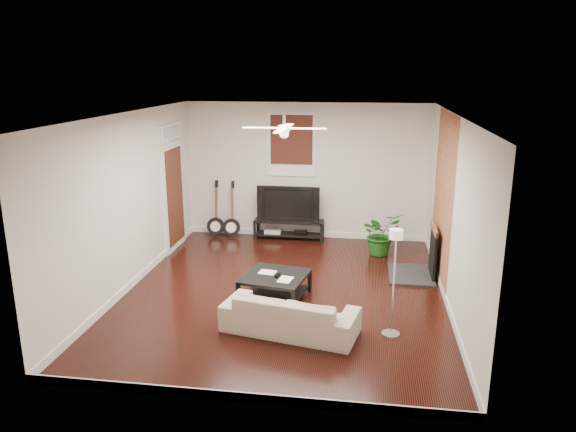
# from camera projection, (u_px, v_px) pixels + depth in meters

# --- Properties ---
(room) EXTENTS (5.01, 6.01, 2.81)m
(room) POSITION_uv_depth(u_px,v_px,m) (284.00, 207.00, 8.27)
(room) COLOR black
(room) RESTS_ON ground
(brick_accent) EXTENTS (0.02, 2.20, 2.80)m
(brick_accent) POSITION_uv_depth(u_px,v_px,m) (443.00, 198.00, 8.88)
(brick_accent) COLOR #9F5333
(brick_accent) RESTS_ON floor
(fireplace) EXTENTS (0.80, 1.10, 0.92)m
(fireplace) POSITION_uv_depth(u_px,v_px,m) (421.00, 251.00, 9.17)
(fireplace) COLOR black
(fireplace) RESTS_ON floor
(window_back) EXTENTS (1.00, 0.06, 1.30)m
(window_back) POSITION_uv_depth(u_px,v_px,m) (292.00, 145.00, 11.01)
(window_back) COLOR black
(window_back) RESTS_ON wall_back
(door_left) EXTENTS (0.08, 1.00, 2.50)m
(door_left) POSITION_uv_depth(u_px,v_px,m) (174.00, 186.00, 10.47)
(door_left) COLOR white
(door_left) RESTS_ON wall_left
(tv_stand) EXTENTS (1.44, 0.38, 0.40)m
(tv_stand) POSITION_uv_depth(u_px,v_px,m) (289.00, 229.00, 11.29)
(tv_stand) COLOR black
(tv_stand) RESTS_ON floor
(tv) EXTENTS (1.29, 0.17, 0.74)m
(tv) POSITION_uv_depth(u_px,v_px,m) (289.00, 203.00, 11.16)
(tv) COLOR black
(tv) RESTS_ON tv_stand
(coffee_table) EXTENTS (1.07, 1.07, 0.39)m
(coffee_table) POSITION_uv_depth(u_px,v_px,m) (275.00, 287.00, 8.35)
(coffee_table) COLOR black
(coffee_table) RESTS_ON floor
(sofa) EXTENTS (1.92, 1.07, 0.53)m
(sofa) POSITION_uv_depth(u_px,v_px,m) (290.00, 314.00, 7.27)
(sofa) COLOR tan
(sofa) RESTS_ON floor
(floor_lamp) EXTENTS (0.29, 0.29, 1.48)m
(floor_lamp) POSITION_uv_depth(u_px,v_px,m) (393.00, 283.00, 7.05)
(floor_lamp) COLOR white
(floor_lamp) RESTS_ON floor
(potted_plant) EXTENTS (0.98, 0.96, 0.83)m
(potted_plant) POSITION_uv_depth(u_px,v_px,m) (381.00, 234.00, 10.29)
(potted_plant) COLOR #195618
(potted_plant) RESTS_ON floor
(guitar_left) EXTENTS (0.39, 0.29, 1.20)m
(guitar_left) POSITION_uv_depth(u_px,v_px,m) (215.00, 209.00, 11.37)
(guitar_left) COLOR black
(guitar_left) RESTS_ON floor
(guitar_right) EXTENTS (0.41, 0.32, 1.20)m
(guitar_right) POSITION_uv_depth(u_px,v_px,m) (231.00, 210.00, 11.30)
(guitar_right) COLOR black
(guitar_right) RESTS_ON floor
(ceiling_fan) EXTENTS (1.24, 1.24, 0.32)m
(ceiling_fan) POSITION_uv_depth(u_px,v_px,m) (284.00, 128.00, 7.96)
(ceiling_fan) COLOR white
(ceiling_fan) RESTS_ON ceiling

